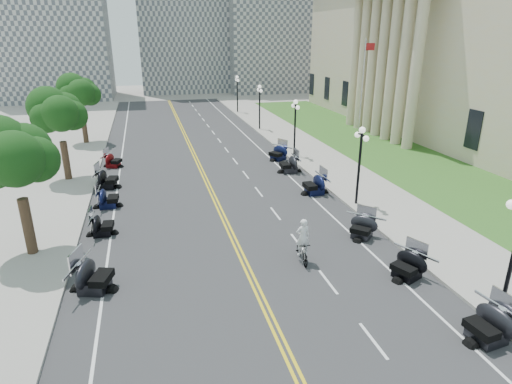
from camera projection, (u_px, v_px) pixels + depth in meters
ground at (238, 249)px, 21.81m from camera, size 160.00×160.00×0.00m
road at (209, 186)px, 30.90m from camera, size 16.00×90.00×0.01m
centerline_yellow_a at (207, 186)px, 30.87m from camera, size 0.12×90.00×0.00m
centerline_yellow_b at (211, 186)px, 30.92m from camera, size 0.12×90.00×0.00m
edge_line_north at (293, 179)px, 32.40m from camera, size 0.12×90.00×0.00m
edge_line_south at (117, 194)px, 29.39m from camera, size 0.12×90.00×0.00m
lane_dash_4 at (373, 340)px, 15.29m from camera, size 0.12×2.00×0.00m
lane_dash_5 at (328, 282)px, 18.92m from camera, size 0.12×2.00×0.00m
lane_dash_6 at (297, 242)px, 22.56m from camera, size 0.12×2.00×0.00m
lane_dash_7 at (275, 213)px, 26.19m from camera, size 0.12×2.00×0.00m
lane_dash_8 at (259, 192)px, 29.83m from camera, size 0.12×2.00×0.00m
lane_dash_9 at (246, 175)px, 33.46m from camera, size 0.12×2.00×0.00m
lane_dash_10 at (235, 161)px, 37.10m from camera, size 0.12×2.00×0.00m
lane_dash_11 at (227, 150)px, 40.73m from camera, size 0.12×2.00×0.00m
lane_dash_12 at (219, 140)px, 44.37m from camera, size 0.12×2.00×0.00m
lane_dash_13 at (213, 132)px, 48.00m from camera, size 0.12×2.00×0.00m
lane_dash_14 at (208, 126)px, 51.64m from camera, size 0.12×2.00×0.00m
lane_dash_15 at (203, 120)px, 55.28m from camera, size 0.12×2.00×0.00m
lane_dash_16 at (199, 114)px, 58.91m from camera, size 0.12×2.00×0.00m
lane_dash_17 at (196, 110)px, 62.55m from camera, size 0.12×2.00×0.00m
lane_dash_18 at (193, 106)px, 66.18m from camera, size 0.12×2.00×0.00m
lane_dash_19 at (190, 102)px, 69.82m from camera, size 0.12×2.00×0.00m
sidewalk_north at (342, 174)px, 33.34m from camera, size 5.00×90.00×0.15m
sidewalk_south at (52, 199)px, 28.40m from camera, size 5.00×90.00×0.15m
lawn at (372, 145)px, 42.26m from camera, size 9.00×60.00×0.10m
civic_building at (483, 49)px, 46.26m from camera, size 26.00×51.00×17.80m
distant_block_a at (48, 17)px, 69.44m from camera, size 18.00×14.00×26.00m
distant_block_b at (180, 8)px, 79.38m from camera, size 16.00×12.00×30.00m
distant_block_c at (277, 31)px, 82.26m from camera, size 20.00×14.00×22.00m
street_lamp_2 at (359, 167)px, 26.57m from camera, size 0.50×1.20×4.90m
street_lamp_3 at (295, 128)px, 37.48m from camera, size 0.50×1.20×4.90m
street_lamp_4 at (260, 107)px, 48.38m from camera, size 0.50×1.20×4.90m
street_lamp_5 at (237, 94)px, 59.29m from camera, size 0.50×1.20×4.90m
flagpole at (362, 89)px, 44.31m from camera, size 1.10×0.20×10.00m
tree_2 at (15, 163)px, 19.64m from camera, size 4.80×4.80×9.20m
tree_3 at (59, 118)px, 30.55m from camera, size 4.80×4.80×9.20m
tree_4 at (80, 96)px, 41.45m from camera, size 4.80×4.80×9.20m
motorcycle_n_3 at (489, 323)px, 15.07m from camera, size 2.34×2.34×1.46m
motorcycle_n_4 at (408, 264)px, 19.07m from camera, size 2.56×2.56×1.36m
motorcycle_n_5 at (362, 226)px, 22.90m from camera, size 2.67×2.67×1.32m
motorcycle_n_7 at (315, 183)px, 29.22m from camera, size 2.21×2.21×1.50m
motorcycle_n_8 at (289, 163)px, 33.85m from camera, size 2.20×2.20×1.50m
motorcycle_n_9 at (278, 152)px, 37.27m from camera, size 2.77×2.77×1.42m
motorcycle_s_5 at (93, 274)px, 18.06m from camera, size 2.78×2.78×1.54m
motorcycle_s_6 at (102, 224)px, 23.22m from camera, size 1.94×1.94×1.27m
motorcycle_s_7 at (108, 197)px, 26.96m from camera, size 2.09×2.09×1.38m
motorcycle_s_8 at (107, 178)px, 30.33m from camera, size 2.56×2.56×1.51m
motorcycle_s_9 at (113, 160)px, 35.22m from camera, size 2.39×2.39×1.29m
bicycle at (302, 251)px, 20.47m from camera, size 0.70×1.91×1.12m
cyclist_rider at (303, 222)px, 19.95m from camera, size 0.68×0.45×1.88m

